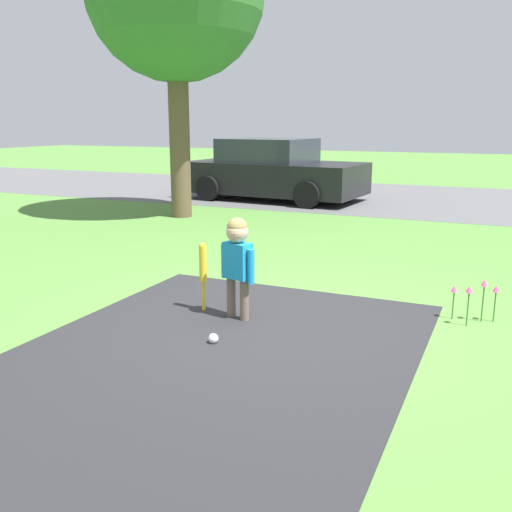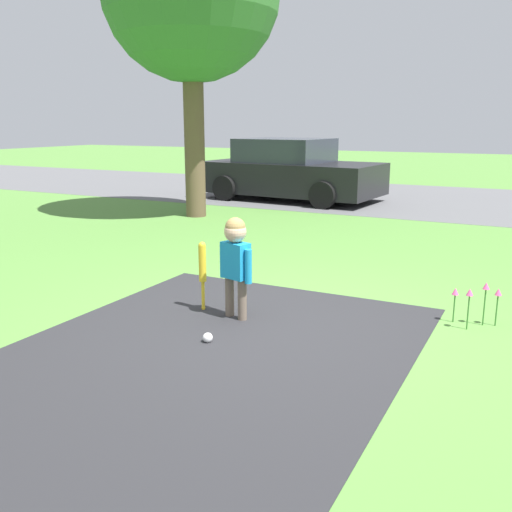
{
  "view_description": "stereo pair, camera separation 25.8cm",
  "coord_description": "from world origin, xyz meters",
  "px_view_note": "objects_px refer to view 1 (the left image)",
  "views": [
    {
      "loc": [
        1.73,
        -4.49,
        1.73
      ],
      "look_at": [
        -0.43,
        0.31,
        0.49
      ],
      "focal_mm": 40.0,
      "sensor_mm": 36.0,
      "label": 1
    },
    {
      "loc": [
        1.97,
        -4.38,
        1.73
      ],
      "look_at": [
        -0.43,
        0.31,
        0.49
      ],
      "focal_mm": 40.0,
      "sensor_mm": 36.0,
      "label": 2
    }
  ],
  "objects_px": {
    "child": "(237,254)",
    "parked_car": "(274,171)",
    "baseball_bat": "(203,267)",
    "sports_ball": "(213,338)"
  },
  "relations": [
    {
      "from": "child",
      "to": "parked_car",
      "type": "bearing_deg",
      "value": 126.39
    },
    {
      "from": "parked_car",
      "to": "baseball_bat",
      "type": "bearing_deg",
      "value": -67.52
    },
    {
      "from": "child",
      "to": "sports_ball",
      "type": "relative_size",
      "value": 11.35
    },
    {
      "from": "child",
      "to": "parked_car",
      "type": "distance_m",
      "value": 8.18
    },
    {
      "from": "baseball_bat",
      "to": "sports_ball",
      "type": "distance_m",
      "value": 0.91
    },
    {
      "from": "child",
      "to": "parked_car",
      "type": "xyz_separation_m",
      "value": [
        -2.82,
        7.68,
        0.04
      ]
    },
    {
      "from": "child",
      "to": "baseball_bat",
      "type": "distance_m",
      "value": 0.43
    },
    {
      "from": "sports_ball",
      "to": "parked_car",
      "type": "bearing_deg",
      "value": 109.31
    },
    {
      "from": "sports_ball",
      "to": "parked_car",
      "type": "xyz_separation_m",
      "value": [
        -2.91,
        8.3,
        0.6
      ]
    },
    {
      "from": "parked_car",
      "to": "child",
      "type": "bearing_deg",
      "value": -65.07
    }
  ]
}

